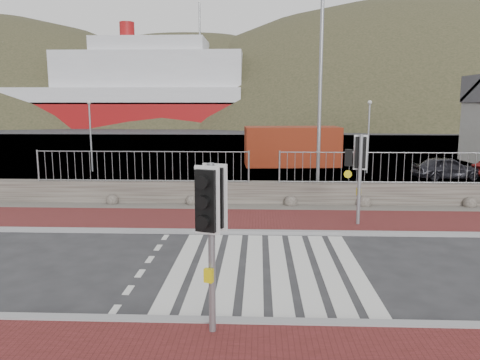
{
  "coord_description": "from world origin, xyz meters",
  "views": [
    {
      "loc": [
        -0.2,
        -10.95,
        4.01
      ],
      "look_at": [
        -0.77,
        3.0,
        1.68
      ],
      "focal_mm": 35.0,
      "sensor_mm": 36.0,
      "label": 1
    }
  ],
  "objects_px": {
    "streetlight": "(324,87)",
    "shipping_container": "(292,146)",
    "car_a": "(447,168)",
    "ferry": "(114,94)",
    "traffic_signal_near": "(211,213)",
    "traffic_signal_far": "(359,160)"
  },
  "relations": [
    {
      "from": "car_a",
      "to": "ferry",
      "type": "bearing_deg",
      "value": 25.52
    },
    {
      "from": "streetlight",
      "to": "traffic_signal_near",
      "type": "bearing_deg",
      "value": -99.82
    },
    {
      "from": "traffic_signal_near",
      "to": "car_a",
      "type": "xyz_separation_m",
      "value": [
        10.69,
        17.26,
        -1.58
      ]
    },
    {
      "from": "streetlight",
      "to": "shipping_container",
      "type": "relative_size",
      "value": 1.38
    },
    {
      "from": "ferry",
      "to": "streetlight",
      "type": "height_order",
      "value": "ferry"
    },
    {
      "from": "ferry",
      "to": "traffic_signal_near",
      "type": "xyz_separation_m",
      "value": [
        23.66,
        -71.28,
        -3.18
      ]
    },
    {
      "from": "traffic_signal_far",
      "to": "traffic_signal_near",
      "type": "bearing_deg",
      "value": 69.27
    },
    {
      "from": "shipping_container",
      "to": "ferry",
      "type": "bearing_deg",
      "value": 113.58
    },
    {
      "from": "shipping_container",
      "to": "car_a",
      "type": "height_order",
      "value": "shipping_container"
    },
    {
      "from": "ferry",
      "to": "car_a",
      "type": "bearing_deg",
      "value": -57.55
    },
    {
      "from": "traffic_signal_near",
      "to": "streetlight",
      "type": "distance_m",
      "value": 12.19
    },
    {
      "from": "streetlight",
      "to": "traffic_signal_far",
      "type": "bearing_deg",
      "value": -74.36
    },
    {
      "from": "ferry",
      "to": "traffic_signal_near",
      "type": "distance_m",
      "value": 75.17
    },
    {
      "from": "ferry",
      "to": "shipping_container",
      "type": "bearing_deg",
      "value": -61.55
    },
    {
      "from": "streetlight",
      "to": "car_a",
      "type": "distance_m",
      "value": 10.18
    },
    {
      "from": "car_a",
      "to": "shipping_container",
      "type": "bearing_deg",
      "value": 50.25
    },
    {
      "from": "ferry",
      "to": "streetlight",
      "type": "xyz_separation_m",
      "value": [
        27.01,
        -59.82,
        -0.75
      ]
    },
    {
      "from": "car_a",
      "to": "streetlight",
      "type": "bearing_deg",
      "value": 121.32
    },
    {
      "from": "traffic_signal_near",
      "to": "traffic_signal_far",
      "type": "relative_size",
      "value": 1.01
    },
    {
      "from": "ferry",
      "to": "shipping_container",
      "type": "xyz_separation_m",
      "value": [
        26.55,
        -48.99,
        -4.12
      ]
    },
    {
      "from": "traffic_signal_near",
      "to": "car_a",
      "type": "height_order",
      "value": "traffic_signal_near"
    },
    {
      "from": "ferry",
      "to": "streetlight",
      "type": "relative_size",
      "value": 6.1
    }
  ]
}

